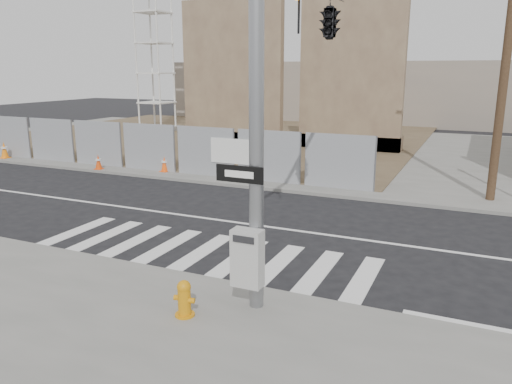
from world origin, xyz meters
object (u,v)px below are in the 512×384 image
at_px(traffic_cone_c, 164,164).
at_px(traffic_cone_d, 255,171).
at_px(fire_hydrant, 184,298).
at_px(traffic_cone_a, 4,150).
at_px(signal_pole, 309,50).
at_px(traffic_cone_b, 98,162).

height_order(traffic_cone_c, traffic_cone_d, traffic_cone_c).
relative_size(fire_hydrant, traffic_cone_c, 1.01).
bearing_deg(fire_hydrant, traffic_cone_c, 112.95).
bearing_deg(traffic_cone_a, fire_hydrant, -31.26).
distance_m(fire_hydrant, traffic_cone_c, 13.17).
distance_m(signal_pole, traffic_cone_d, 9.71).
xyz_separation_m(fire_hydrant, traffic_cone_d, (-3.61, 11.00, -0.02)).
height_order(traffic_cone_b, traffic_cone_c, traffic_cone_c).
bearing_deg(traffic_cone_a, traffic_cone_d, 3.36).
relative_size(fire_hydrant, traffic_cone_d, 1.06).
bearing_deg(traffic_cone_c, traffic_cone_b, -165.47).
height_order(traffic_cone_a, traffic_cone_b, traffic_cone_a).
relative_size(fire_hydrant, traffic_cone_a, 0.84).
height_order(fire_hydrant, traffic_cone_b, fire_hydrant).
bearing_deg(traffic_cone_c, traffic_cone_a, -177.22).
bearing_deg(fire_hydrant, signal_pole, 61.77).
relative_size(signal_pole, fire_hydrant, 10.43).
height_order(signal_pole, traffic_cone_d, signal_pole).
bearing_deg(traffic_cone_d, traffic_cone_a, -176.64).
xyz_separation_m(traffic_cone_b, traffic_cone_d, (7.04, 1.09, -0.01)).
distance_m(traffic_cone_b, traffic_cone_c, 3.03).
xyz_separation_m(signal_pole, traffic_cone_d, (-4.61, 7.36, -4.35)).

